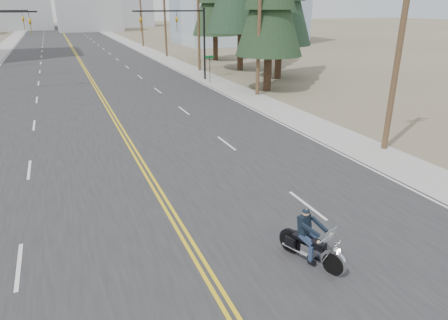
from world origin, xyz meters
TOP-DOWN VIEW (x-y plane):
  - ground_plane at (0.00, 0.00)m, footprint 400.00×400.00m
  - road at (0.00, 70.00)m, footprint 20.00×200.00m
  - sidewalk_left at (-11.50, 70.00)m, footprint 3.00×200.00m
  - sidewalk_right at (11.50, 70.00)m, footprint 3.00×200.00m
  - traffic_mast_right at (8.98, 32.00)m, footprint 7.10×0.26m
  - street_sign at (10.80, 30.00)m, footprint 0.90×0.06m
  - utility_pole_a at (12.50, 8.00)m, footprint 2.20×0.30m
  - utility_pole_b at (12.50, 23.00)m, footprint 2.20×0.30m
  - utility_pole_c at (12.50, 38.00)m, footprint 2.20×0.30m
  - utility_pole_d at (12.50, 53.00)m, footprint 2.20×0.30m
  - utility_pole_e at (12.50, 70.00)m, footprint 2.20×0.30m
  - haze_bldg_b at (8.00, 125.00)m, footprint 18.00×14.00m
  - haze_bldg_e at (25.00, 150.00)m, footprint 14.00×14.00m
  - motorcyclist at (3.05, 0.92)m, footprint 1.62×2.33m

SIDE VIEW (x-z plane):
  - ground_plane at x=0.00m, z-range 0.00..0.00m
  - road at x=0.00m, z-range 0.00..0.01m
  - sidewalk_left at x=-11.50m, z-range 0.00..0.01m
  - sidewalk_right at x=11.50m, z-range 0.00..0.01m
  - motorcyclist at x=3.05m, z-range 0.00..1.68m
  - street_sign at x=10.80m, z-range 0.49..3.12m
  - traffic_mast_right at x=8.98m, z-range 1.44..8.44m
  - utility_pole_a at x=12.50m, z-range 0.23..11.23m
  - utility_pole_c at x=12.50m, z-range 0.23..11.23m
  - utility_pole_e at x=12.50m, z-range 0.23..11.23m
  - utility_pole_b at x=12.50m, z-range 0.23..11.73m
  - utility_pole_d at x=12.50m, z-range 0.23..11.73m
  - haze_bldg_e at x=25.00m, z-range 0.00..12.00m
  - haze_bldg_b at x=8.00m, z-range 0.00..14.00m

